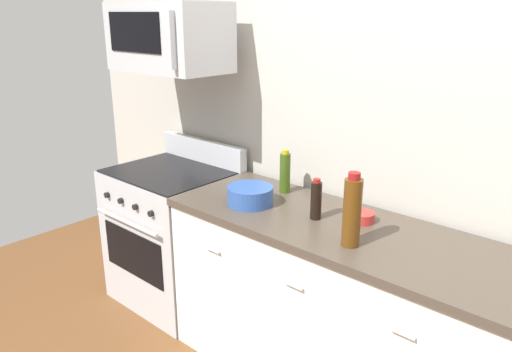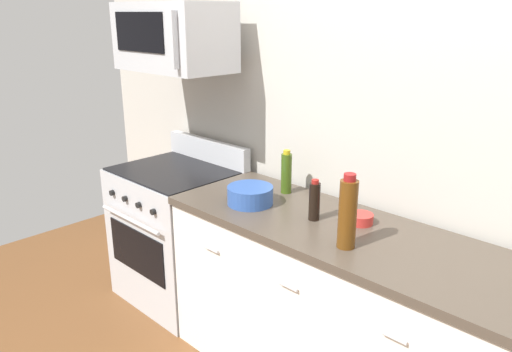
% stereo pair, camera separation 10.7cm
% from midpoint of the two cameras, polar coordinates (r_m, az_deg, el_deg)
% --- Properties ---
extents(back_wall, '(5.38, 0.10, 2.70)m').
position_cam_midpoint_polar(back_wall, '(2.52, 18.57, 4.95)').
color(back_wall, '#B7B2A8').
rests_on(back_wall, ground_plane).
extents(counter_unit, '(2.29, 0.66, 0.92)m').
position_cam_midpoint_polar(counter_unit, '(2.53, 12.52, -16.61)').
color(counter_unit, silver).
rests_on(counter_unit, ground_plane).
extents(range_oven, '(0.76, 0.69, 1.07)m').
position_cam_midpoint_polar(range_oven, '(3.41, -10.32, -6.65)').
color(range_oven, '#B7BABF').
rests_on(range_oven, ground_plane).
extents(microwave, '(0.74, 0.44, 0.40)m').
position_cam_midpoint_polar(microwave, '(3.13, -11.03, 15.42)').
color(microwave, '#B7BABF').
extents(bottle_soy_sauce_dark, '(0.05, 0.05, 0.21)m').
position_cam_midpoint_polar(bottle_soy_sauce_dark, '(2.44, 5.68, -2.76)').
color(bottle_soy_sauce_dark, black).
rests_on(bottle_soy_sauce_dark, countertop_slab).
extents(bottle_wine_amber, '(0.08, 0.08, 0.34)m').
position_cam_midpoint_polar(bottle_wine_amber, '(2.16, 9.60, -4.05)').
color(bottle_wine_amber, '#59330F').
rests_on(bottle_wine_amber, countertop_slab).
extents(bottle_olive_oil, '(0.06, 0.06, 0.25)m').
position_cam_midpoint_polar(bottle_olive_oil, '(2.78, 2.25, 0.43)').
color(bottle_olive_oil, '#385114').
rests_on(bottle_olive_oil, countertop_slab).
extents(bowl_blue_mixing, '(0.24, 0.24, 0.10)m').
position_cam_midpoint_polar(bowl_blue_mixing, '(2.63, -1.83, -2.18)').
color(bowl_blue_mixing, '#2D519E').
rests_on(bowl_blue_mixing, countertop_slab).
extents(bowl_red_small, '(0.12, 0.12, 0.05)m').
position_cam_midpoint_polar(bowl_red_small, '(2.46, 10.85, -4.61)').
color(bowl_red_small, '#B72D28').
rests_on(bowl_red_small, countertop_slab).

